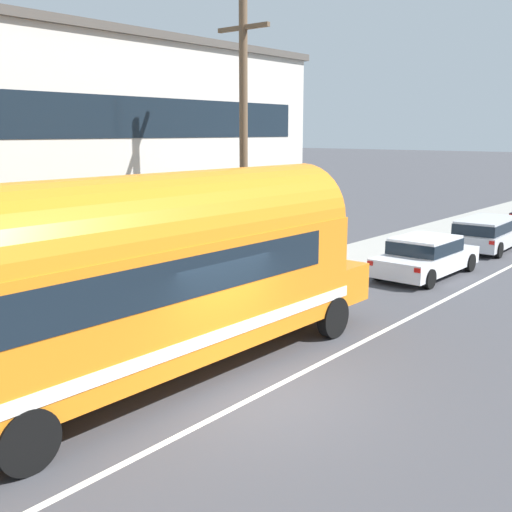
# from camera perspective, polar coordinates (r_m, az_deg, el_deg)

# --- Properties ---
(ground_plane) EXTENTS (300.00, 300.00, 0.00)m
(ground_plane) POSITION_cam_1_polar(r_m,az_deg,el_deg) (11.81, -0.01, -12.94)
(ground_plane) COLOR #424247
(lane_markings) EXTENTS (4.09, 80.00, 0.01)m
(lane_markings) POSITION_cam_1_polar(r_m,az_deg,el_deg) (22.59, 16.09, -1.45)
(lane_markings) COLOR silver
(lane_markings) RESTS_ON ground
(sidewalk_slab) EXTENTS (2.65, 90.00, 0.15)m
(sidewalk_slab) POSITION_cam_1_polar(r_m,az_deg,el_deg) (22.47, 5.93, -0.94)
(sidewalk_slab) COLOR #9E9B93
(sidewalk_slab) RESTS_ON ground
(roadside_building) EXTENTS (13.49, 18.21, 7.84)m
(roadside_building) POSITION_cam_1_polar(r_m,az_deg,el_deg) (24.00, -22.05, 8.36)
(roadside_building) COLOR beige
(roadside_building) RESTS_ON ground
(utility_pole) EXTENTS (1.80, 0.24, 8.50)m
(utility_pole) POSITION_cam_1_polar(r_m,az_deg,el_deg) (17.78, -1.16, 10.00)
(utility_pole) COLOR brown
(utility_pole) RESTS_ON ground
(painted_bus) EXTENTS (2.75, 12.49, 4.12)m
(painted_bus) POSITION_cam_1_polar(r_m,az_deg,el_deg) (11.69, -11.07, -1.49)
(painted_bus) COLOR orange
(painted_bus) RESTS_ON ground
(car_lead) EXTENTS (2.10, 4.73, 1.37)m
(car_lead) POSITION_cam_1_polar(r_m,az_deg,el_deg) (21.83, 15.50, 0.13)
(car_lead) COLOR white
(car_lead) RESTS_ON ground
(car_second) EXTENTS (2.11, 4.77, 1.37)m
(car_second) POSITION_cam_1_polar(r_m,az_deg,el_deg) (27.40, 20.77, 2.16)
(car_second) COLOR silver
(car_second) RESTS_ON ground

